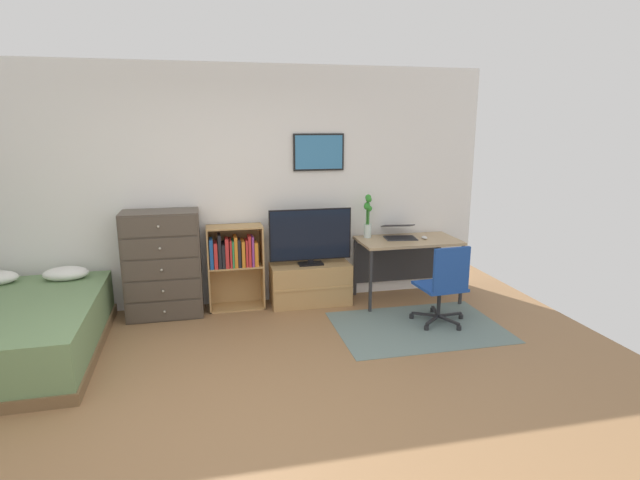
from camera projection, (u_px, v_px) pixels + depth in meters
ground_plane at (244, 415)px, 3.64m from camera, size 7.20×7.20×0.00m
wall_back_with_posters at (224, 188)px, 5.64m from camera, size 6.12×0.09×2.70m
area_rug at (418, 327)px, 5.20m from camera, size 1.70×1.20×0.01m
bed at (10, 332)px, 4.47m from camera, size 1.53×2.02×0.63m
dresser at (163, 264)px, 5.41m from camera, size 0.80×0.46×1.16m
bookshelf at (234, 259)px, 5.63m from camera, size 0.62×0.30×0.95m
tv_stand at (310, 284)px, 5.85m from camera, size 0.92×0.41×0.48m
television at (310, 237)px, 5.70m from camera, size 0.95×0.16×0.65m
desk at (405, 248)px, 5.97m from camera, size 1.16×0.65×0.74m
office_chair at (445, 283)px, 5.16m from camera, size 0.57×0.58×0.86m
laptop at (399, 232)px, 5.95m from camera, size 0.41×0.43×0.16m
computer_mouse at (424, 237)px, 5.89m from camera, size 0.06×0.10×0.03m
bamboo_vase at (368, 216)px, 5.90m from camera, size 0.10×0.09×0.51m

